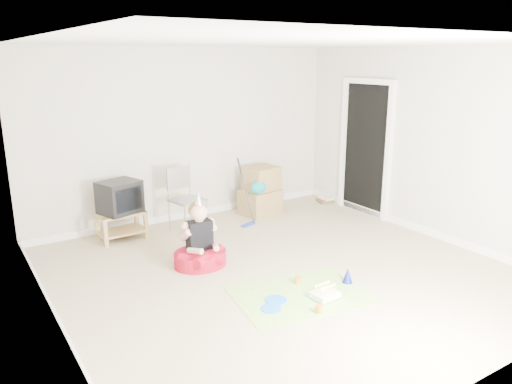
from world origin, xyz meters
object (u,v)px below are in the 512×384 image
cardboard_boxes (261,192)px  birthday_cake (325,296)px  crt_tv (120,197)px  seated_woman (200,250)px  folding_chair (187,200)px  tv_stand (121,223)px

cardboard_boxes → birthday_cake: bearing=-110.4°
crt_tv → birthday_cake: (1.21, -2.88, -0.57)m
crt_tv → seated_woman: size_ratio=0.55×
birthday_cake → folding_chair: bearing=95.9°
crt_tv → seated_woman: seated_woman is taller
seated_woman → birthday_cake: bearing=-64.7°
folding_chair → birthday_cake: size_ratio=3.38×
cardboard_boxes → birthday_cake: cardboard_boxes is taller
folding_chair → cardboard_boxes: bearing=4.8°
tv_stand → crt_tv: 0.37m
tv_stand → birthday_cake: tv_stand is taller
cardboard_boxes → birthday_cake: 3.04m
crt_tv → folding_chair: size_ratio=0.54×
cardboard_boxes → seated_woman: 2.22m
folding_chair → seated_woman: (-0.42, -1.23, -0.26)m
cardboard_boxes → seated_woman: size_ratio=0.81×
birthday_cake → crt_tv: bearing=112.9°
tv_stand → birthday_cake: bearing=-67.1°
birthday_cake → cardboard_boxes: bearing=69.6°
tv_stand → cardboard_boxes: (2.27, -0.05, 0.13)m
tv_stand → crt_tv: bearing=180.0°
tv_stand → folding_chair: folding_chair is taller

